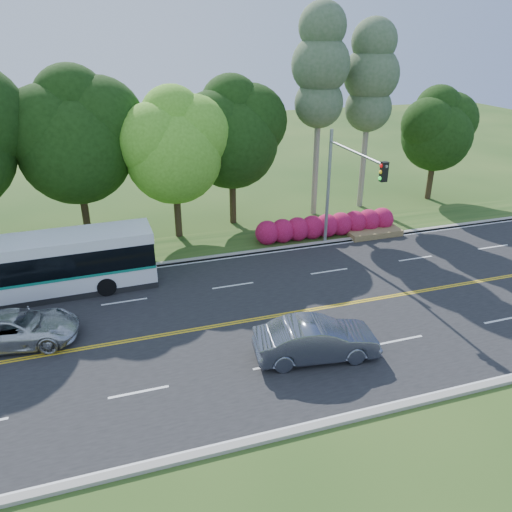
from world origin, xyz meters
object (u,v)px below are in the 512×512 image
object	(u,v)px
transit_bus	(34,268)
suv	(15,329)
traffic_signal	(344,178)
sedan	(316,340)

from	to	relation	value
transit_bus	suv	world-z (taller)	transit_bus
suv	traffic_signal	bearing A→B (deg)	-69.24
transit_bus	suv	xyz separation A→B (m)	(-0.57, -4.21, -0.77)
traffic_signal	sedan	xyz separation A→B (m)	(-5.42, -8.88, -3.83)
traffic_signal	transit_bus	distance (m)	16.79
traffic_signal	transit_bus	xyz separation A→B (m)	(-16.49, 0.08, -3.17)
traffic_signal	suv	distance (m)	17.99
transit_bus	sedan	world-z (taller)	transit_bus
suv	sedan	bearing A→B (deg)	-105.05
traffic_signal	sedan	distance (m)	11.08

